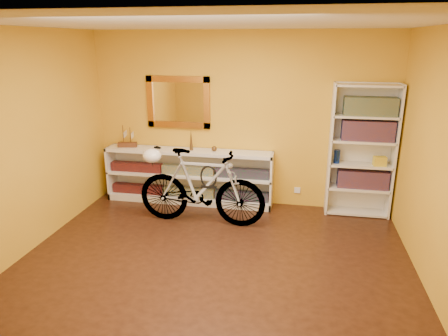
% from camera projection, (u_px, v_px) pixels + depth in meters
% --- Properties ---
extents(floor, '(4.50, 4.00, 0.01)m').
position_uv_depth(floor, '(212.00, 266.00, 4.63)').
color(floor, black).
rests_on(floor, ground).
extents(ceiling, '(4.50, 4.00, 0.01)m').
position_uv_depth(ceiling, '(210.00, 23.00, 3.85)').
color(ceiling, silver).
rests_on(ceiling, ground).
extents(back_wall, '(4.50, 0.01, 2.60)m').
position_uv_depth(back_wall, '(240.00, 120.00, 6.12)').
color(back_wall, gold).
rests_on(back_wall, ground).
extents(left_wall, '(0.01, 4.00, 2.60)m').
position_uv_depth(left_wall, '(18.00, 146.00, 4.65)').
color(left_wall, gold).
rests_on(left_wall, ground).
extents(right_wall, '(0.01, 4.00, 2.60)m').
position_uv_depth(right_wall, '(445.00, 168.00, 3.84)').
color(right_wall, gold).
rests_on(right_wall, ground).
extents(gilt_mirror, '(0.98, 0.06, 0.78)m').
position_uv_depth(gilt_mirror, '(178.00, 102.00, 6.18)').
color(gilt_mirror, '#995E1B').
rests_on(gilt_mirror, back_wall).
extents(wall_socket, '(0.09, 0.02, 0.09)m').
position_uv_depth(wall_socket, '(297.00, 190.00, 6.25)').
color(wall_socket, silver).
rests_on(wall_socket, back_wall).
extents(console_unit, '(2.60, 0.35, 0.85)m').
position_uv_depth(console_unit, '(189.00, 176.00, 6.34)').
color(console_unit, silver).
rests_on(console_unit, floor).
extents(cd_row_lower, '(2.50, 0.13, 0.14)m').
position_uv_depth(cd_row_lower, '(189.00, 192.00, 6.40)').
color(cd_row_lower, black).
rests_on(cd_row_lower, console_unit).
extents(cd_row_upper, '(2.50, 0.13, 0.14)m').
position_uv_depth(cd_row_upper, '(188.00, 170.00, 6.29)').
color(cd_row_upper, navy).
rests_on(cd_row_upper, console_unit).
extents(model_ship, '(0.31, 0.16, 0.35)m').
position_uv_depth(model_ship, '(127.00, 136.00, 6.34)').
color(model_ship, '#472513').
rests_on(model_ship, console_unit).
extents(toy_car, '(0.00, 0.00, 0.00)m').
position_uv_depth(toy_car, '(158.00, 148.00, 6.30)').
color(toy_car, black).
rests_on(toy_car, console_unit).
extents(bronze_ornament, '(0.06, 0.06, 0.32)m').
position_uv_depth(bronze_ornament, '(191.00, 140.00, 6.16)').
color(bronze_ornament, '#52381C').
rests_on(bronze_ornament, console_unit).
extents(decorative_orb, '(0.08, 0.08, 0.08)m').
position_uv_depth(decorative_orb, '(214.00, 149.00, 6.13)').
color(decorative_orb, '#52381C').
rests_on(decorative_orb, console_unit).
extents(bookcase, '(0.90, 0.30, 1.90)m').
position_uv_depth(bookcase, '(362.00, 151.00, 5.75)').
color(bookcase, silver).
rests_on(bookcase, floor).
extents(book_row_a, '(0.70, 0.22, 0.26)m').
position_uv_depth(book_row_a, '(362.00, 179.00, 5.87)').
color(book_row_a, maroon).
rests_on(book_row_a, bookcase).
extents(book_row_b, '(0.70, 0.22, 0.28)m').
position_uv_depth(book_row_b, '(368.00, 130.00, 5.65)').
color(book_row_b, maroon).
rests_on(book_row_b, bookcase).
extents(book_row_c, '(0.70, 0.22, 0.25)m').
position_uv_depth(book_row_c, '(370.00, 106.00, 5.55)').
color(book_row_c, '#1A4B5E').
rests_on(book_row_c, bookcase).
extents(travel_mug, '(0.09, 0.09, 0.19)m').
position_uv_depth(travel_mug, '(337.00, 156.00, 5.82)').
color(travel_mug, navy).
rests_on(travel_mug, bookcase).
extents(red_tin, '(0.14, 0.14, 0.17)m').
position_uv_depth(red_tin, '(351.00, 108.00, 5.64)').
color(red_tin, maroon).
rests_on(red_tin, bookcase).
extents(yellow_bag, '(0.18, 0.13, 0.13)m').
position_uv_depth(yellow_bag, '(380.00, 161.00, 5.71)').
color(yellow_bag, gold).
rests_on(yellow_bag, bookcase).
extents(bicycle, '(0.51, 1.82, 1.06)m').
position_uv_depth(bicycle, '(201.00, 187.00, 5.56)').
color(bicycle, silver).
rests_on(bicycle, floor).
extents(helmet, '(0.26, 0.25, 0.19)m').
position_uv_depth(helmet, '(152.00, 156.00, 5.58)').
color(helmet, white).
rests_on(helmet, bicycle).
extents(u_lock, '(0.23, 0.03, 0.23)m').
position_uv_depth(u_lock, '(209.00, 177.00, 5.49)').
color(u_lock, black).
rests_on(u_lock, bicycle).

